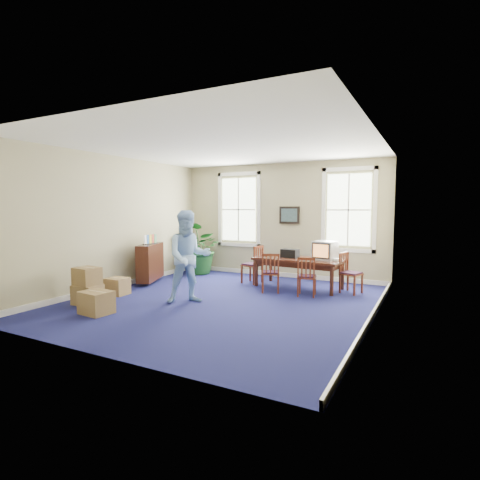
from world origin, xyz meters
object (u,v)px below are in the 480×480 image
at_px(conference_table, 298,273).
at_px(chair_near_left, 270,272).
at_px(credenza, 150,265).
at_px(cardboard_boxes, 98,285).
at_px(man, 189,257).
at_px(potted_plant, 201,248).
at_px(crt_tv, 325,250).

distance_m(conference_table, chair_near_left, 0.85).
xyz_separation_m(conference_table, credenza, (-3.62, -1.19, 0.11)).
xyz_separation_m(conference_table, cardboard_boxes, (-3.10, -3.37, 0.03)).
bearing_deg(credenza, cardboard_boxes, -97.87).
bearing_deg(chair_near_left, man, 34.03).
bearing_deg(credenza, chair_near_left, -12.95).
bearing_deg(potted_plant, man, -60.94).
xyz_separation_m(crt_tv, credenza, (-4.25, -1.24, -0.48)).
bearing_deg(potted_plant, cardboard_boxes, -88.97).
relative_size(credenza, potted_plant, 0.77).
bearing_deg(conference_table, chair_near_left, -115.80).
relative_size(crt_tv, credenza, 0.45).
relative_size(crt_tv, cardboard_boxes, 0.38).
bearing_deg(chair_near_left, cardboard_boxes, 22.45).
height_order(crt_tv, credenza, crt_tv).
xyz_separation_m(man, cardboard_boxes, (-1.55, -0.97, -0.55)).
height_order(chair_near_left, man, man).
height_order(crt_tv, cardboard_boxes, crt_tv).
bearing_deg(man, cardboard_boxes, 168.28).
relative_size(conference_table, crt_tv, 4.01).
xyz_separation_m(crt_tv, potted_plant, (-3.80, 0.46, -0.17)).
xyz_separation_m(chair_near_left, credenza, (-3.19, -0.47, 0.01)).
distance_m(crt_tv, potted_plant, 3.84).
height_order(chair_near_left, potted_plant, potted_plant).
distance_m(conference_table, potted_plant, 3.24).
relative_size(crt_tv, man, 0.28).
bearing_deg(cardboard_boxes, conference_table, 47.39).
height_order(conference_table, potted_plant, potted_plant).
height_order(chair_near_left, cardboard_boxes, chair_near_left).
height_order(man, cardboard_boxes, man).
distance_m(man, credenza, 2.45).
bearing_deg(man, potted_plant, 75.37).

